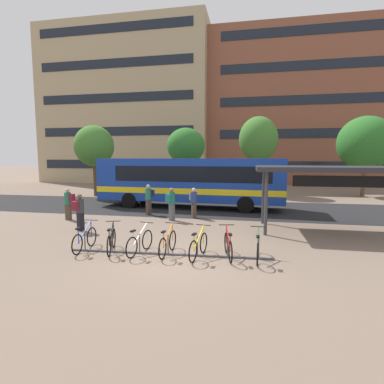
# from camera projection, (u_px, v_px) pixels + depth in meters

# --- Properties ---
(ground) EXTENTS (200.00, 200.00, 0.00)m
(ground) POSITION_uv_depth(u_px,v_px,m) (174.00, 260.00, 9.55)
(ground) COLOR #7A6656
(bus_lane_asphalt) EXTENTS (80.00, 7.20, 0.01)m
(bus_lane_asphalt) POSITION_uv_depth(u_px,v_px,m) (213.00, 208.00, 19.39)
(bus_lane_asphalt) COLOR #232326
(bus_lane_asphalt) RESTS_ON ground
(city_bus) EXTENTS (12.15, 3.24, 3.20)m
(city_bus) POSITION_uv_depth(u_px,v_px,m) (189.00, 180.00, 19.50)
(city_bus) COLOR #14389E
(city_bus) RESTS_ON ground
(bike_rack) EXTENTS (6.91, 0.41, 0.70)m
(bike_rack) POSITION_uv_depth(u_px,v_px,m) (168.00, 252.00, 10.01)
(bike_rack) COLOR #47474C
(bike_rack) RESTS_ON ground
(parked_bicycle_blue_0) EXTENTS (0.52, 1.72, 0.99)m
(parked_bicycle_blue_0) POSITION_uv_depth(u_px,v_px,m) (85.00, 240.00, 10.51)
(parked_bicycle_blue_0) COLOR black
(parked_bicycle_blue_0) RESTS_ON ground
(parked_bicycle_black_1) EXTENTS (0.67, 1.66, 0.99)m
(parked_bicycle_black_1) POSITION_uv_depth(u_px,v_px,m) (111.00, 241.00, 10.31)
(parked_bicycle_black_1) COLOR black
(parked_bicycle_black_1) RESTS_ON ground
(parked_bicycle_white_2) EXTENTS (0.52, 1.71, 0.99)m
(parked_bicycle_white_2) POSITION_uv_depth(u_px,v_px,m) (140.00, 243.00, 10.13)
(parked_bicycle_white_2) COLOR black
(parked_bicycle_white_2) RESTS_ON ground
(parked_bicycle_orange_3) EXTENTS (0.52, 1.72, 0.99)m
(parked_bicycle_orange_3) POSITION_uv_depth(u_px,v_px,m) (168.00, 243.00, 10.04)
(parked_bicycle_orange_3) COLOR black
(parked_bicycle_orange_3) RESTS_ON ground
(parked_bicycle_yellow_4) EXTENTS (0.52, 1.70, 0.99)m
(parked_bicycle_yellow_4) POSITION_uv_depth(u_px,v_px,m) (199.00, 246.00, 9.73)
(parked_bicycle_yellow_4) COLOR black
(parked_bicycle_yellow_4) RESTS_ON ground
(parked_bicycle_red_5) EXTENTS (0.56, 1.70, 0.99)m
(parked_bicycle_red_5) POSITION_uv_depth(u_px,v_px,m) (228.00, 246.00, 9.72)
(parked_bicycle_red_5) COLOR black
(parked_bicycle_red_5) RESTS_ON ground
(parked_bicycle_green_6) EXTENTS (0.52, 1.72, 0.99)m
(parked_bicycle_green_6) POSITION_uv_depth(u_px,v_px,m) (258.00, 249.00, 9.46)
(parked_bicycle_green_6) COLOR black
(parked_bicycle_green_6) RESTS_ON ground
(transit_shelter) EXTENTS (6.44, 3.17, 2.87)m
(transit_shelter) POSITION_uv_depth(u_px,v_px,m) (332.00, 171.00, 12.92)
(transit_shelter) COLOR #38383D
(transit_shelter) RESTS_ON ground
(commuter_navy_pack_0) EXTENTS (0.53, 0.61, 1.75)m
(commuter_navy_pack_0) POSITION_uv_depth(u_px,v_px,m) (149.00, 197.00, 17.00)
(commuter_navy_pack_0) COLOR #47382D
(commuter_navy_pack_0) RESTS_ON ground
(commuter_maroon_pack_1) EXTENTS (0.48, 0.60, 1.66)m
(commuter_maroon_pack_1) POSITION_uv_depth(u_px,v_px,m) (79.00, 210.00, 13.26)
(commuter_maroon_pack_1) COLOR black
(commuter_maroon_pack_1) RESTS_ON ground
(commuter_maroon_pack_2) EXTENTS (0.52, 0.34, 1.67)m
(commuter_maroon_pack_2) POSITION_uv_depth(u_px,v_px,m) (69.00, 202.00, 15.64)
(commuter_maroon_pack_2) COLOR #47382D
(commuter_maroon_pack_2) RESTS_ON ground
(commuter_teal_pack_3) EXTENTS (0.51, 0.60, 1.71)m
(commuter_teal_pack_3) POSITION_uv_depth(u_px,v_px,m) (171.00, 202.00, 15.45)
(commuter_teal_pack_3) COLOR #565660
(commuter_teal_pack_3) RESTS_ON ground
(commuter_grey_pack_4) EXTENTS (0.54, 0.61, 1.64)m
(commuter_grey_pack_4) POSITION_uv_depth(u_px,v_px,m) (194.00, 201.00, 16.16)
(commuter_grey_pack_4) COLOR #47382D
(commuter_grey_pack_4) RESTS_ON ground
(street_tree_0) EXTENTS (3.22, 3.22, 5.78)m
(street_tree_0) POSITION_uv_depth(u_px,v_px,m) (186.00, 146.00, 25.43)
(street_tree_0) COLOR brown
(street_tree_0) RESTS_ON ground
(street_tree_1) EXTENTS (3.35, 3.35, 6.80)m
(street_tree_1) POSITION_uv_depth(u_px,v_px,m) (258.00, 139.00, 25.95)
(street_tree_1) COLOR brown
(street_tree_1) RESTS_ON ground
(street_tree_2) EXTENTS (4.45, 4.45, 6.67)m
(street_tree_2) POSITION_uv_depth(u_px,v_px,m) (366.00, 143.00, 24.74)
(street_tree_2) COLOR brown
(street_tree_2) RESTS_ON ground
(street_tree_3) EXTENTS (3.29, 3.29, 5.96)m
(street_tree_3) POSITION_uv_depth(u_px,v_px,m) (94.00, 146.00, 25.17)
(street_tree_3) COLOR brown
(street_tree_3) RESTS_ON ground
(building_left_wing) EXTENTS (22.56, 12.93, 20.50)m
(building_left_wing) POSITION_uv_depth(u_px,v_px,m) (134.00, 109.00, 43.36)
(building_left_wing) COLOR tan
(building_left_wing) RESTS_ON ground
(building_right_wing) EXTENTS (27.74, 11.18, 19.04)m
(building_right_wing) POSITION_uv_depth(u_px,v_px,m) (317.00, 110.00, 39.41)
(building_right_wing) COLOR brown
(building_right_wing) RESTS_ON ground
(building_centre_block) EXTENTS (19.11, 13.33, 11.44)m
(building_centre_block) POSITION_uv_depth(u_px,v_px,m) (242.00, 142.00, 47.27)
(building_centre_block) COLOR brown
(building_centre_block) RESTS_ON ground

